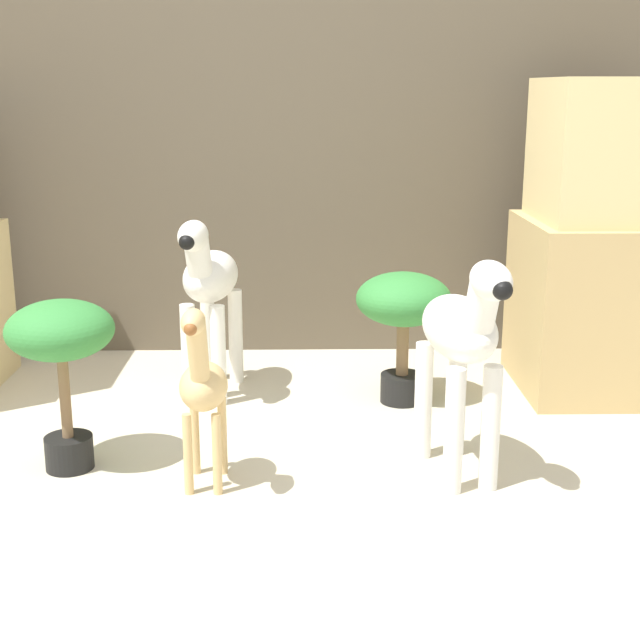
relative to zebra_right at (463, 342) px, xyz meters
The scene contains 8 objects.
ground_plane 0.83m from the zebra_right, 151.46° to the right, with size 14.00×14.00×0.00m, color beige.
wall_back 1.66m from the zebra_right, 114.81° to the left, with size 6.40×0.08×2.20m.
rock_pillar_right 1.06m from the zebra_right, 50.03° to the left, with size 0.61×0.61×1.16m.
zebra_right is the anchor object (origin of this frame).
zebra_left 1.09m from the zebra_right, 137.28° to the left, with size 0.24×0.50×0.69m.
giraffe_figurine 0.75m from the zebra_right, behind, with size 0.14×0.32×0.56m.
potted_palm_front 1.17m from the zebra_right, behind, with size 0.32×0.32×0.52m.
potted_palm_back 0.66m from the zebra_right, 98.56° to the left, with size 0.34×0.34×0.48m.
Camera 1 is at (0.18, -2.10, 1.13)m, focal length 50.00 mm.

